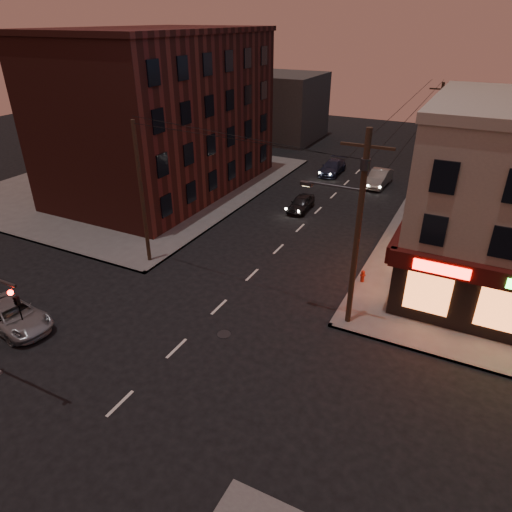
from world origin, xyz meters
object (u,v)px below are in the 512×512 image
Objects in this scene: fire_hydrant at (363,275)px; sedan_near at (301,203)px; suv_cross at (13,316)px; sedan_mid at (379,178)px; sedan_far at (332,167)px.

sedan_near is at bearing 129.66° from fire_hydrant.
sedan_mid is at bearing -12.75° from suv_cross.
sedan_near is 12.07m from fire_hydrant.
suv_cross is at bearing -101.54° from sedan_far.
suv_cross reaches higher than sedan_near.
suv_cross is 1.02× the size of sedan_far.
suv_cross is 1.04× the size of sedan_mid.
fire_hydrant is (7.70, -9.29, -0.06)m from sedan_near.
suv_cross is 1.30× the size of sedan_near.
suv_cross is 22.87m from sedan_near.
sedan_far is (-5.13, 1.62, -0.08)m from sedan_mid.
sedan_far is at bearing 165.33° from sedan_mid.
sedan_mid is 5.38m from sedan_far.
sedan_near is 0.78× the size of sedan_far.
sedan_mid is 6.10× the size of fire_hydrant.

